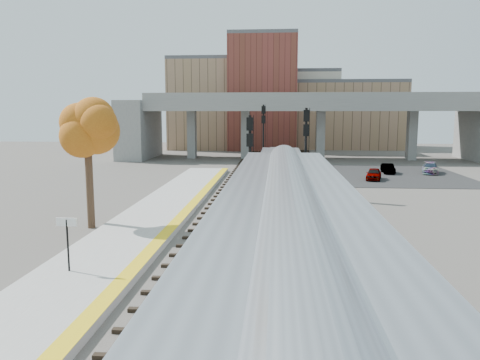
% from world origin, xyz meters
% --- Properties ---
extents(ground, '(160.00, 160.00, 0.00)m').
position_xyz_m(ground, '(0.00, 0.00, 0.00)').
color(ground, '#47423D').
rests_on(ground, ground).
extents(platform, '(4.50, 60.00, 0.35)m').
position_xyz_m(platform, '(-7.25, 0.00, 0.17)').
color(platform, '#9E9E99').
rests_on(platform, ground).
extents(yellow_strip, '(0.70, 60.00, 0.01)m').
position_xyz_m(yellow_strip, '(-5.35, 0.00, 0.35)').
color(yellow_strip, yellow).
rests_on(yellow_strip, platform).
extents(tracks, '(10.70, 95.00, 0.25)m').
position_xyz_m(tracks, '(0.93, 12.50, 0.08)').
color(tracks, black).
rests_on(tracks, ground).
extents(overpass, '(54.00, 12.00, 9.50)m').
position_xyz_m(overpass, '(4.92, 45.00, 5.81)').
color(overpass, slate).
rests_on(overpass, ground).
extents(buildings_far, '(43.00, 21.00, 20.60)m').
position_xyz_m(buildings_far, '(1.26, 66.57, 7.88)').
color(buildings_far, '#8F6D53').
rests_on(buildings_far, ground).
extents(parking_lot, '(14.00, 18.00, 0.04)m').
position_xyz_m(parking_lot, '(14.00, 28.00, 0.02)').
color(parking_lot, black).
rests_on(parking_lot, ground).
extents(locomotive, '(3.02, 19.05, 4.10)m').
position_xyz_m(locomotive, '(1.00, 5.87, 2.28)').
color(locomotive, '#A8AAB2').
rests_on(locomotive, ground).
extents(signal_mast_near, '(0.60, 0.64, 6.73)m').
position_xyz_m(signal_mast_near, '(-1.10, 7.01, 3.28)').
color(signal_mast_near, '#9E9E99').
rests_on(signal_mast_near, ground).
extents(signal_mast_mid, '(0.60, 0.64, 7.26)m').
position_xyz_m(signal_mast_mid, '(3.00, 13.61, 3.64)').
color(signal_mast_mid, '#9E9E99').
rests_on(signal_mast_mid, ground).
extents(signal_mast_far, '(0.60, 0.64, 7.83)m').
position_xyz_m(signal_mast_far, '(-1.10, 36.85, 4.02)').
color(signal_mast_far, '#9E9E99').
rests_on(signal_mast_far, ground).
extents(station_sign, '(0.90, 0.08, 2.27)m').
position_xyz_m(station_sign, '(-7.94, -5.89, 1.98)').
color(station_sign, black).
rests_on(station_sign, platform).
extents(tree, '(3.60, 3.60, 8.15)m').
position_xyz_m(tree, '(-10.44, 2.65, 6.04)').
color(tree, '#382619').
rests_on(tree, ground).
extents(car_a, '(2.24, 3.75, 1.20)m').
position_xyz_m(car_a, '(10.59, 24.11, 0.64)').
color(car_a, '#99999E').
rests_on(car_a, parking_lot).
extents(car_b, '(1.31, 3.35, 1.09)m').
position_xyz_m(car_b, '(13.21, 29.34, 0.58)').
color(car_b, '#99999E').
rests_on(car_b, parking_lot).
extents(car_c, '(2.82, 4.48, 1.21)m').
position_xyz_m(car_c, '(17.97, 29.72, 0.65)').
color(car_c, '#99999E').
rests_on(car_c, parking_lot).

